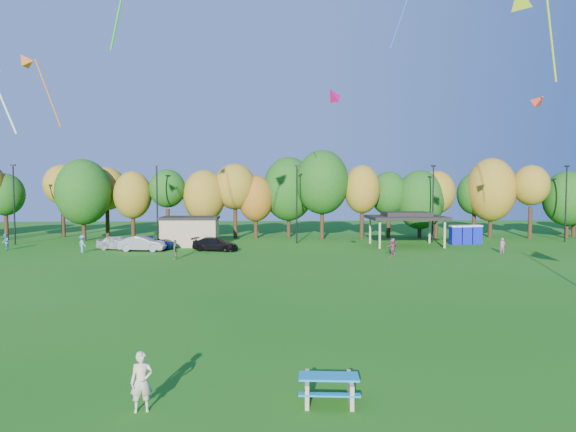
{
  "coord_description": "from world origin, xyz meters",
  "views": [
    {
      "loc": [
        -1.71,
        -19.2,
        6.5
      ],
      "look_at": [
        -0.56,
        6.0,
        5.09
      ],
      "focal_mm": 32.0,
      "sensor_mm": 36.0,
      "label": 1
    }
  ],
  "objects_px": {
    "picnic_table": "(329,386)",
    "car_c": "(152,243)",
    "car_b": "(142,244)",
    "car_a": "(118,243)",
    "car_d": "(215,244)",
    "porta_potties": "(466,235)",
    "kite_flyer": "(142,382)"
  },
  "relations": [
    {
      "from": "picnic_table",
      "to": "car_c",
      "type": "height_order",
      "value": "car_c"
    },
    {
      "from": "car_b",
      "to": "car_c",
      "type": "bearing_deg",
      "value": -19.3
    },
    {
      "from": "car_a",
      "to": "car_b",
      "type": "xyz_separation_m",
      "value": [
        2.74,
        -1.28,
        0.02
      ]
    },
    {
      "from": "car_d",
      "to": "car_a",
      "type": "bearing_deg",
      "value": 97.87
    },
    {
      "from": "porta_potties",
      "to": "kite_flyer",
      "type": "height_order",
      "value": "porta_potties"
    },
    {
      "from": "kite_flyer",
      "to": "car_c",
      "type": "distance_m",
      "value": 40.11
    },
    {
      "from": "porta_potties",
      "to": "car_b",
      "type": "height_order",
      "value": "porta_potties"
    },
    {
      "from": "car_b",
      "to": "porta_potties",
      "type": "bearing_deg",
      "value": -76.42
    },
    {
      "from": "kite_flyer",
      "to": "car_a",
      "type": "relative_size",
      "value": 0.4
    },
    {
      "from": "car_d",
      "to": "car_b",
      "type": "bearing_deg",
      "value": 104.98
    },
    {
      "from": "kite_flyer",
      "to": "car_b",
      "type": "distance_m",
      "value": 38.85
    },
    {
      "from": "picnic_table",
      "to": "car_a",
      "type": "height_order",
      "value": "car_a"
    },
    {
      "from": "porta_potties",
      "to": "car_b",
      "type": "relative_size",
      "value": 0.8
    },
    {
      "from": "porta_potties",
      "to": "car_a",
      "type": "bearing_deg",
      "value": -174.61
    },
    {
      "from": "car_b",
      "to": "car_c",
      "type": "distance_m",
      "value": 1.58
    },
    {
      "from": "kite_flyer",
      "to": "car_a",
      "type": "distance_m",
      "value": 40.8
    },
    {
      "from": "porta_potties",
      "to": "car_d",
      "type": "height_order",
      "value": "porta_potties"
    },
    {
      "from": "car_b",
      "to": "car_d",
      "type": "relative_size",
      "value": 0.99
    },
    {
      "from": "picnic_table",
      "to": "car_a",
      "type": "distance_m",
      "value": 42.26
    },
    {
      "from": "car_c",
      "to": "car_d",
      "type": "distance_m",
      "value": 6.91
    },
    {
      "from": "kite_flyer",
      "to": "car_d",
      "type": "relative_size",
      "value": 0.37
    },
    {
      "from": "porta_potties",
      "to": "car_d",
      "type": "relative_size",
      "value": 0.79
    },
    {
      "from": "kite_flyer",
      "to": "car_c",
      "type": "height_order",
      "value": "kite_flyer"
    },
    {
      "from": "picnic_table",
      "to": "car_b",
      "type": "bearing_deg",
      "value": 116.16
    },
    {
      "from": "car_a",
      "to": "car_b",
      "type": "distance_m",
      "value": 3.02
    },
    {
      "from": "car_c",
      "to": "car_d",
      "type": "height_order",
      "value": "car_c"
    },
    {
      "from": "porta_potties",
      "to": "car_b",
      "type": "distance_m",
      "value": 35.79
    },
    {
      "from": "car_b",
      "to": "car_c",
      "type": "height_order",
      "value": "car_b"
    },
    {
      "from": "kite_flyer",
      "to": "car_b",
      "type": "relative_size",
      "value": 0.38
    },
    {
      "from": "car_a",
      "to": "car_d",
      "type": "distance_m",
      "value": 10.24
    },
    {
      "from": "porta_potties",
      "to": "kite_flyer",
      "type": "bearing_deg",
      "value": -121.87
    },
    {
      "from": "kite_flyer",
      "to": "car_c",
      "type": "xyz_separation_m",
      "value": [
        -8.24,
        39.25,
        -0.17
      ]
    }
  ]
}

